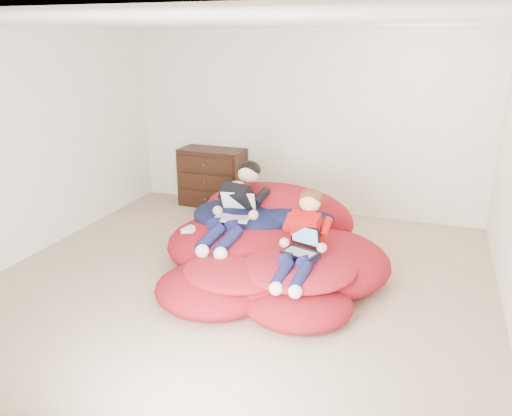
{
  "coord_description": "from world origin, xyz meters",
  "views": [
    {
      "loc": [
        1.71,
        -4.23,
        2.38
      ],
      "look_at": [
        0.06,
        0.38,
        0.7
      ],
      "focal_mm": 35.0,
      "sensor_mm": 36.0,
      "label": 1
    }
  ],
  "objects_px": {
    "younger_boy": "(304,236)",
    "laptop_black": "(302,245)",
    "older_boy": "(238,204)",
    "dresser": "(213,177)",
    "beanbag_pile": "(269,249)",
    "laptop_white": "(235,211)"
  },
  "relations": [
    {
      "from": "younger_boy",
      "to": "laptop_black",
      "type": "bearing_deg",
      "value": -90.0
    },
    {
      "from": "younger_boy",
      "to": "laptop_white",
      "type": "relative_size",
      "value": 2.3
    },
    {
      "from": "beanbag_pile",
      "to": "older_boy",
      "type": "distance_m",
      "value": 0.6
    },
    {
      "from": "laptop_white",
      "to": "laptop_black",
      "type": "height_order",
      "value": "laptop_white"
    },
    {
      "from": "older_boy",
      "to": "younger_boy",
      "type": "relative_size",
      "value": 1.28
    },
    {
      "from": "dresser",
      "to": "laptop_black",
      "type": "xyz_separation_m",
      "value": [
        1.97,
        -2.33,
        0.14
      ]
    },
    {
      "from": "younger_boy",
      "to": "dresser",
      "type": "bearing_deg",
      "value": 130.71
    },
    {
      "from": "dresser",
      "to": "beanbag_pile",
      "type": "bearing_deg",
      "value": -51.44
    },
    {
      "from": "dresser",
      "to": "younger_boy",
      "type": "bearing_deg",
      "value": -49.29
    },
    {
      "from": "younger_boy",
      "to": "laptop_white",
      "type": "bearing_deg",
      "value": 152.95
    },
    {
      "from": "older_boy",
      "to": "younger_boy",
      "type": "bearing_deg",
      "value": -31.84
    },
    {
      "from": "older_boy",
      "to": "laptop_black",
      "type": "bearing_deg",
      "value": -33.69
    },
    {
      "from": "beanbag_pile",
      "to": "older_boy",
      "type": "height_order",
      "value": "older_boy"
    },
    {
      "from": "beanbag_pile",
      "to": "younger_boy",
      "type": "xyz_separation_m",
      "value": [
        0.46,
        -0.4,
        0.37
      ]
    },
    {
      "from": "older_boy",
      "to": "dresser",
      "type": "bearing_deg",
      "value": 122.26
    },
    {
      "from": "older_boy",
      "to": "beanbag_pile",
      "type": "bearing_deg",
      "value": -18.85
    },
    {
      "from": "older_boy",
      "to": "laptop_white",
      "type": "bearing_deg",
      "value": -90.0
    },
    {
      "from": "older_boy",
      "to": "younger_boy",
      "type": "xyz_separation_m",
      "value": [
        0.86,
        -0.54,
        -0.05
      ]
    },
    {
      "from": "dresser",
      "to": "beanbag_pile",
      "type": "distance_m",
      "value": 2.42
    },
    {
      "from": "dresser",
      "to": "laptop_white",
      "type": "distance_m",
      "value": 2.17
    },
    {
      "from": "beanbag_pile",
      "to": "laptop_white",
      "type": "xyz_separation_m",
      "value": [
        -0.4,
        0.04,
        0.37
      ]
    },
    {
      "from": "dresser",
      "to": "younger_boy",
      "type": "height_order",
      "value": "younger_boy"
    }
  ]
}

